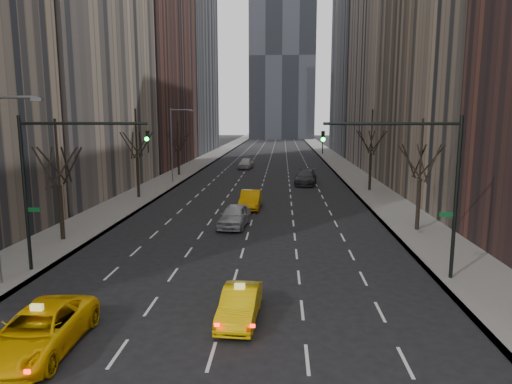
# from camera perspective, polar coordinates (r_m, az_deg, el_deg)

# --- Properties ---
(sidewalk_left) EXTENTS (4.50, 320.00, 0.15)m
(sidewalk_left) POSITION_cam_1_polar(r_m,az_deg,el_deg) (82.00, -6.99, 3.67)
(sidewalk_left) COLOR slate
(sidewalk_left) RESTS_ON ground
(sidewalk_right) EXTENTS (4.50, 320.00, 0.15)m
(sidewalk_right) POSITION_cam_1_polar(r_m,az_deg,el_deg) (81.29, 10.30, 3.54)
(sidewalk_right) COLOR slate
(sidewalk_right) RESTS_ON ground
(bld_left_far) EXTENTS (14.00, 28.00, 44.00)m
(bld_left_far) POSITION_cam_1_polar(r_m,az_deg,el_deg) (81.14, -14.65, 18.93)
(bld_left_far) COLOR brown
(bld_left_far) RESTS_ON ground
(bld_left_deep) EXTENTS (14.00, 30.00, 60.00)m
(bld_left_deep) POSITION_cam_1_polar(r_m,az_deg,el_deg) (111.13, -9.79, 20.58)
(bld_left_deep) COLOR slate
(bld_left_deep) RESTS_ON ground
(bld_right_far) EXTENTS (14.00, 28.00, 50.00)m
(bld_right_far) POSITION_cam_1_polar(r_m,az_deg,el_deg) (78.57, 18.64, 21.31)
(bld_right_far) COLOR tan
(bld_right_far) RESTS_ON ground
(bld_right_deep) EXTENTS (14.00, 30.00, 58.00)m
(bld_right_deep) POSITION_cam_1_polar(r_m,az_deg,el_deg) (109.05, 14.24, 20.12)
(bld_right_deep) COLOR slate
(bld_right_deep) RESTS_ON ground
(tree_lw_b) EXTENTS (3.36, 3.50, 7.82)m
(tree_lw_b) POSITION_cam_1_polar(r_m,az_deg,el_deg) (32.02, -23.36, 0.78)
(tree_lw_b) COLOR black
(tree_lw_b) RESTS_ON ground
(tree_lw_c) EXTENTS (3.36, 3.50, 8.74)m
(tree_lw_c) POSITION_cam_1_polar(r_m,az_deg,el_deg) (46.73, -14.63, 4.09)
(tree_lw_c) COLOR black
(tree_lw_c) RESTS_ON ground
(tree_lw_d) EXTENTS (3.36, 3.50, 7.36)m
(tree_lw_d) POSITION_cam_1_polar(r_m,az_deg,el_deg) (64.08, -9.69, 5.17)
(tree_lw_d) COLOR black
(tree_lw_d) RESTS_ON ground
(tree_rw_b) EXTENTS (3.36, 3.50, 7.82)m
(tree_rw_b) POSITION_cam_1_polar(r_m,az_deg,el_deg) (33.98, 19.78, 1.45)
(tree_rw_b) COLOR black
(tree_rw_b) RESTS_ON ground
(tree_rw_c) EXTENTS (3.36, 3.50, 8.74)m
(tree_rw_c) POSITION_cam_1_polar(r_m,az_deg,el_deg) (51.37, 14.16, 4.56)
(tree_rw_c) COLOR black
(tree_rw_c) RESTS_ON ground
(traffic_mast_left) EXTENTS (6.69, 0.39, 8.00)m
(traffic_mast_left) POSITION_cam_1_polar(r_m,az_deg,el_deg) (25.19, -23.79, 2.69)
(traffic_mast_left) COLOR black
(traffic_mast_left) RESTS_ON ground
(traffic_mast_right) EXTENTS (6.69, 0.39, 8.00)m
(traffic_mast_right) POSITION_cam_1_polar(r_m,az_deg,el_deg) (23.43, 20.06, 2.48)
(traffic_mast_right) COLOR black
(traffic_mast_right) RESTS_ON ground
(streetlight_far) EXTENTS (2.83, 0.22, 9.00)m
(streetlight_far) POSITION_cam_1_polar(r_m,az_deg,el_deg) (56.90, -10.18, 6.73)
(streetlight_far) COLOR slate
(streetlight_far) RESTS_ON ground
(taxi_suv) EXTENTS (2.58, 5.44, 1.50)m
(taxi_suv) POSITION_cam_1_polar(r_m,az_deg,el_deg) (18.12, -25.51, -15.39)
(taxi_suv) COLOR #FFC105
(taxi_suv) RESTS_ON ground
(taxi_sedan) EXTENTS (1.64, 4.09, 1.32)m
(taxi_sedan) POSITION_cam_1_polar(r_m,az_deg,el_deg) (18.75, -2.03, -13.89)
(taxi_sedan) COLOR #EAB904
(taxi_sedan) RESTS_ON ground
(silver_sedan_ahead) EXTENTS (2.39, 4.95, 1.63)m
(silver_sedan_ahead) POSITION_cam_1_polar(r_m,az_deg,el_deg) (33.96, -2.70, -2.99)
(silver_sedan_ahead) COLOR #9C9FA3
(silver_sedan_ahead) RESTS_ON ground
(far_taxi) EXTENTS (1.84, 4.95, 1.62)m
(far_taxi) POSITION_cam_1_polar(r_m,az_deg,el_deg) (40.57, -0.67, -0.96)
(far_taxi) COLOR orange
(far_taxi) RESTS_ON ground
(far_suv_grey) EXTENTS (3.14, 6.24, 1.74)m
(far_suv_grey) POSITION_cam_1_polar(r_m,az_deg,el_deg) (55.54, 6.25, 1.84)
(far_suv_grey) COLOR #313237
(far_suv_grey) RESTS_ON ground
(far_car_white) EXTENTS (2.46, 5.13, 1.69)m
(far_car_white) POSITION_cam_1_polar(r_m,az_deg,el_deg) (72.45, -1.26, 3.61)
(far_car_white) COLOR #BEBEBE
(far_car_white) RESTS_ON ground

